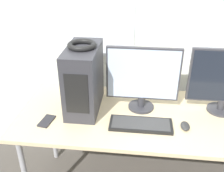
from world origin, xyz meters
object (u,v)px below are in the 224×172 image
pc_tower (84,79)px  keyboard (141,124)px  headphones (82,45)px  monitor_main (143,78)px  cell_phone (47,121)px  mouse (185,126)px

pc_tower → keyboard: (0.41, -0.19, -0.22)m
keyboard → headphones: bearing=155.7°
headphones → keyboard: 0.65m
monitor_main → cell_phone: (-0.64, -0.25, -0.24)m
pc_tower → cell_phone: size_ratio=3.11×
headphones → cell_phone: bearing=-136.6°
pc_tower → headphones: 0.25m
keyboard → monitor_main: bearing=90.6°
headphones → monitor_main: 0.47m
cell_phone → pc_tower: bearing=52.6°
keyboard → mouse: size_ratio=4.25×
keyboard → cell_phone: size_ratio=2.77×
monitor_main → headphones: bearing=-174.9°
pc_tower → mouse: pc_tower is taller
mouse → headphones: bearing=165.9°
monitor_main → mouse: size_ratio=5.22×
monitor_main → cell_phone: size_ratio=3.41×
mouse → keyboard: bearing=-177.9°
pc_tower → monitor_main: monitor_main is taller
headphones → mouse: 0.86m
pc_tower → monitor_main: (0.41, 0.04, 0.02)m
keyboard → pc_tower: bearing=155.8°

